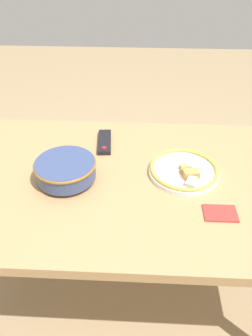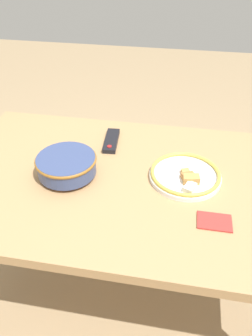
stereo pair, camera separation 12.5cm
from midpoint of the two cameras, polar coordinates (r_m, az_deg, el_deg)
ground_plane at (r=1.83m, az=3.03°, el=-20.26°), size 8.00×8.00×0.00m
dining_table at (r=1.32m, az=3.95°, el=-4.70°), size 1.48×0.86×0.74m
noodle_bowl at (r=1.26m, az=-7.55°, el=0.44°), size 0.23×0.23×0.08m
food_plate at (r=1.28m, az=13.07°, el=-1.34°), size 0.28×0.28×0.05m
tv_remote at (r=1.46m, az=-0.12°, el=4.69°), size 0.07×0.18×0.02m
folded_napkin at (r=1.15m, az=18.23°, el=-9.00°), size 0.11×0.08×0.01m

